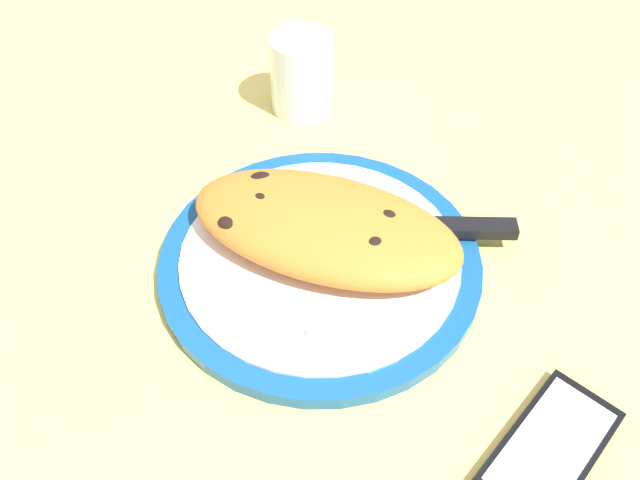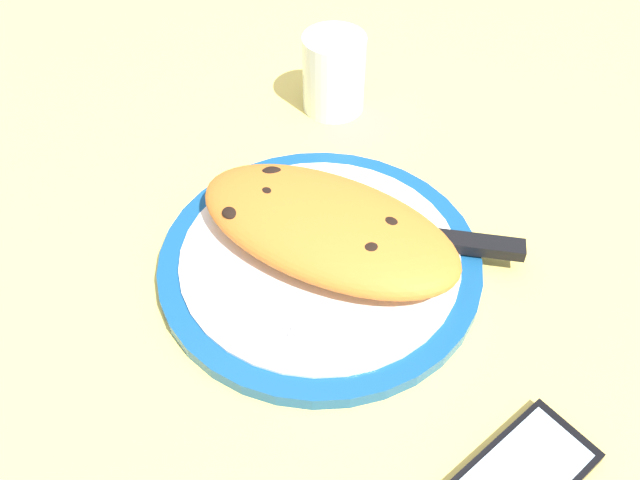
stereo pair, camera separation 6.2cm
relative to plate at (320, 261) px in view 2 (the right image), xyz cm
name	(u,v)px [view 2 (the right image)]	position (x,y,z in cm)	size (l,w,h in cm)	color
ground_plane	(320,276)	(0.00, 0.00, -2.35)	(150.00, 150.00, 3.00)	#EACC60
plate	(320,261)	(0.00, 0.00, 0.00)	(30.79, 30.79, 1.76)	navy
calzone	(328,227)	(0.13, 1.59, 3.18)	(27.29, 15.25, 4.51)	orange
fork	(274,317)	(-0.51, -8.49, 1.11)	(15.25, 2.41, 0.40)	silver
knife	(439,241)	(9.79, 5.96, 1.42)	(22.62, 7.70, 1.20)	silver
smartphone	(517,480)	(22.32, -13.26, -0.28)	(11.21, 14.41, 1.16)	black
water_glass	(334,78)	(-9.43, 24.30, 3.19)	(7.42, 7.42, 9.39)	silver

